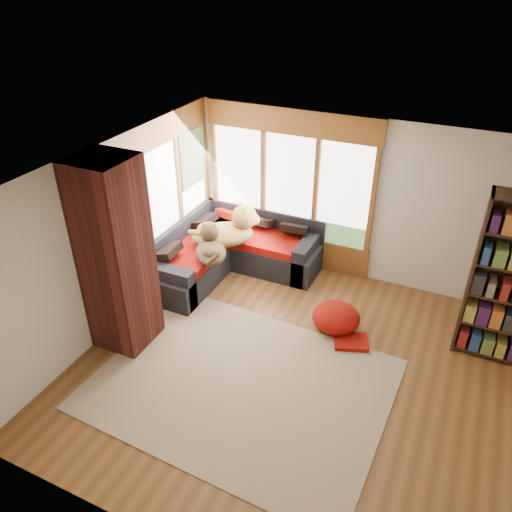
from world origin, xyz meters
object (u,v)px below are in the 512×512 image
Objects in this scene: sectional_sofa at (226,255)px; pouf at (336,317)px; brick_chimney at (116,257)px; dog_brindle at (210,248)px; area_rug at (241,384)px; bookshelf at (512,283)px; dog_tan at (228,230)px.

sectional_sofa is 2.18m from pouf.
brick_chimney is 3.08× the size of dog_brindle.
sectional_sofa is 2.60× the size of dog_brindle.
pouf is (0.72, 1.54, 0.19)m from area_rug.
sectional_sofa is at bearing 175.41° from bookshelf.
bookshelf is at bearing 34.24° from area_rug.
brick_chimney is at bearing 175.36° from area_rug.
bookshelf is at bearing -119.12° from dog_brindle.
area_rug is 3.50m from bookshelf.
pouf is 0.79× the size of dog_brindle.
bookshelf is 4.04m from dog_tan.
brick_chimney is at bearing -103.17° from sectional_sofa.
dog_brindle is (-2.05, 0.12, 0.55)m from pouf.
sectional_sofa is at bearing 77.71° from brick_chimney.
sectional_sofa is at bearing 105.06° from dog_tan.
area_rug is 3.04× the size of dog_tan.
dog_brindle reaches higher than area_rug.
bookshelf reaches higher than pouf.
brick_chimney is 2.32m from sectional_sofa.
bookshelf is at bearing -5.46° from sectional_sofa.
brick_chimney is 1.15× the size of bookshelf.
area_rug is at bearing -59.20° from sectional_sofa.
dog_brindle is at bearing 72.51° from brick_chimney.
brick_chimney is 2.27× the size of dog_tan.
sectional_sofa is 0.70m from dog_brindle.
bookshelf is at bearing -40.70° from dog_tan.
pouf is (2.52, 1.39, -1.11)m from brick_chimney.
area_rug is at bearing -115.16° from pouf.
brick_chimney is at bearing 130.38° from dog_brindle.
brick_chimney reaches higher than dog_brindle.
sectional_sofa is 4.19m from bookshelf.
area_rug is at bearing -4.64° from brick_chimney.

